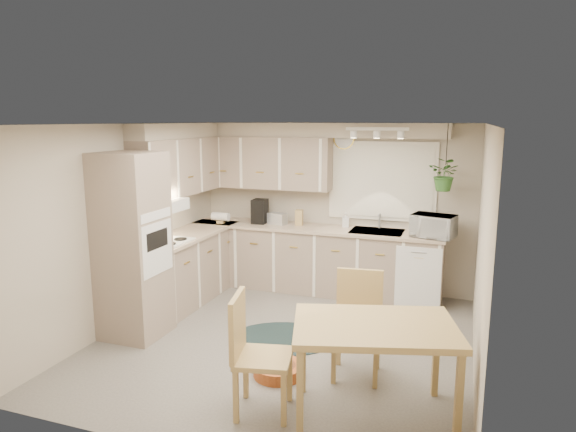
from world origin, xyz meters
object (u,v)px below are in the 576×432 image
(chair_left, at_px, (264,355))
(chair_back, at_px, (357,326))
(braided_rug, at_px, (284,338))
(microwave, at_px, (433,223))
(pet_bed, at_px, (278,370))
(dining_table, at_px, (373,371))

(chair_left, height_order, chair_back, chair_left)
(chair_left, height_order, braided_rug, chair_left)
(braided_rug, xyz_separation_m, microwave, (1.47, 1.63, 1.12))
(chair_back, relative_size, microwave, 1.88)
(chair_back, bearing_deg, pet_bed, 12.45)
(chair_back, bearing_deg, dining_table, 106.36)
(chair_back, relative_size, braided_rug, 0.83)
(chair_left, relative_size, chair_back, 1.02)
(chair_left, bearing_deg, microwave, 147.45)
(dining_table, height_order, chair_back, chair_back)
(chair_back, height_order, braided_rug, chair_back)
(chair_left, distance_m, chair_back, 1.06)
(dining_table, xyz_separation_m, chair_back, (-0.28, 0.64, 0.09))
(dining_table, distance_m, microwave, 2.94)
(dining_table, relative_size, microwave, 2.43)
(microwave, bearing_deg, chair_left, -96.40)
(braided_rug, relative_size, pet_bed, 2.51)
(microwave, bearing_deg, chair_back, -89.46)
(pet_bed, height_order, microwave, microwave)
(chair_left, height_order, microwave, microwave)
(dining_table, height_order, chair_left, chair_left)
(braided_rug, distance_m, pet_bed, 0.86)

